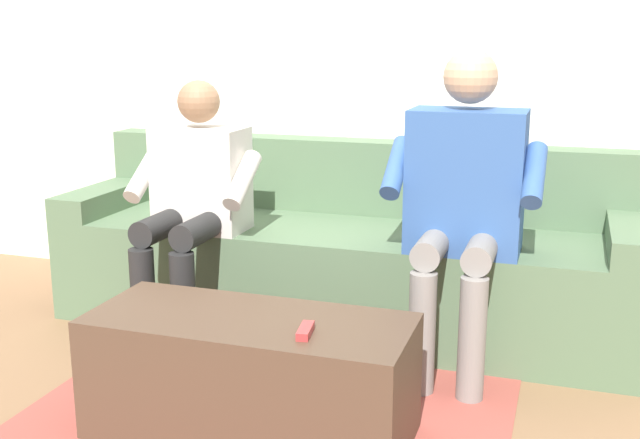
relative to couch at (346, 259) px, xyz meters
The scene contains 8 objects.
ground_plane 0.78m from the couch, 90.00° to the left, with size 8.00×8.00×0.00m, color #846042.
back_wall 1.07m from the couch, 90.00° to the right, with size 5.25×0.06×2.54m, color silver.
couch is the anchor object (origin of this frame).
coffee_table 1.09m from the couch, 90.00° to the left, with size 1.04×0.44×0.41m.
person_left_seated 0.77m from the couch, 149.45° to the left, with size 0.59×0.51×1.23m.
person_right_seated 0.75m from the couch, 33.47° to the left, with size 0.53×0.53×1.10m.
remote_red 1.19m from the couch, 100.59° to the left, with size 0.12×0.04×0.02m, color #B73333.
floor_rug 0.99m from the couch, 90.00° to the left, with size 1.64×1.77×0.01m, color #9E473D.
Camera 1 is at (-0.94, 3.08, 1.28)m, focal length 42.99 mm.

